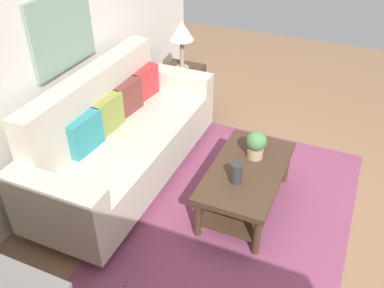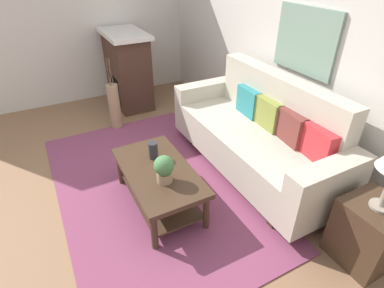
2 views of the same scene
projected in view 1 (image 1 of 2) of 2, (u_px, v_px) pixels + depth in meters
name	position (u px, v px, depth m)	size (l,w,h in m)	color
ground_plane	(288.00, 245.00, 3.43)	(9.43, 9.43, 0.00)	#8C6647
wall_back	(38.00, 46.00, 3.38)	(5.43, 0.10, 2.70)	silver
area_rug	(231.00, 226.00, 3.59)	(2.99, 1.88, 0.01)	#843D5B
couch	(122.00, 140.00, 3.91)	(2.23, 0.84, 1.08)	beige
throw_pillow_teal	(84.00, 134.00, 3.54)	(0.36, 0.12, 0.32)	teal
throw_pillow_olive	(107.00, 114.00, 3.81)	(0.36, 0.12, 0.32)	olive
throw_pillow_maroon	(127.00, 98.00, 4.07)	(0.36, 0.12, 0.32)	brown
throw_pillow_crimson	(144.00, 83.00, 4.33)	(0.36, 0.12, 0.32)	red
coffee_table	(246.00, 179.00, 3.62)	(1.10, 0.60, 0.43)	#422D1E
tabletop_vase	(236.00, 173.00, 3.37)	(0.09, 0.09, 0.17)	#2D2D33
potted_plant_tabletop	(256.00, 144.00, 3.61)	(0.18, 0.18, 0.26)	tan
side_table	(182.00, 90.00, 5.07)	(0.44, 0.44, 0.56)	#422D1E
table_lamp	(182.00, 32.00, 4.66)	(0.28, 0.28, 0.57)	gray
framed_painting	(62.00, 31.00, 3.50)	(0.77, 0.03, 0.64)	gray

